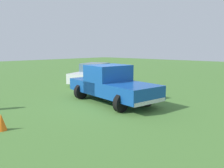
% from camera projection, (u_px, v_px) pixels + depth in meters
% --- Properties ---
extents(ground_plane, '(80.00, 80.00, 0.00)m').
position_uv_depth(ground_plane, '(104.00, 103.00, 10.96)').
color(ground_plane, '#477533').
extents(pickup_truck, '(2.82, 5.22, 1.81)m').
position_uv_depth(pickup_truck, '(110.00, 83.00, 11.08)').
color(pickup_truck, black).
rests_on(pickup_truck, ground_plane).
extents(sedan_near, '(5.09, 3.44, 1.49)m').
position_uv_depth(sedan_near, '(94.00, 74.00, 17.22)').
color(sedan_near, black).
rests_on(sedan_near, ground_plane).
extents(traffic_cone, '(0.32, 0.32, 0.55)m').
position_uv_depth(traffic_cone, '(1.00, 122.00, 7.26)').
color(traffic_cone, orange).
rests_on(traffic_cone, ground_plane).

